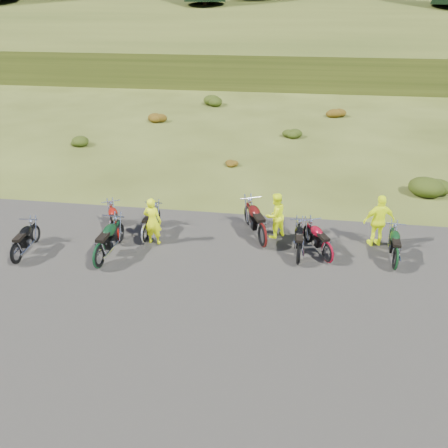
% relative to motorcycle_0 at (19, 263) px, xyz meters
% --- Properties ---
extents(ground, '(300.00, 300.00, 0.00)m').
position_rel_motorcycle_0_xyz_m(ground, '(5.75, 0.34, 0.00)').
color(ground, '#394115').
rests_on(ground, ground).
extents(gravel_pad, '(20.00, 12.00, 0.04)m').
position_rel_motorcycle_0_xyz_m(gravel_pad, '(5.75, -1.66, 0.00)').
color(gravel_pad, black).
rests_on(gravel_pad, ground).
extents(hill_slope, '(300.00, 45.97, 9.37)m').
position_rel_motorcycle_0_xyz_m(hill_slope, '(5.75, 50.34, 0.00)').
color(hill_slope, '#344015').
rests_on(hill_slope, ground).
extents(hill_plateau, '(300.00, 90.00, 9.17)m').
position_rel_motorcycle_0_xyz_m(hill_plateau, '(5.75, 110.34, 0.00)').
color(hill_plateau, '#344015').
rests_on(hill_plateau, ground).
extents(shrub_1, '(1.03, 1.03, 0.61)m').
position_rel_motorcycle_0_xyz_m(shrub_1, '(-3.35, 11.64, 0.31)').
color(shrub_1, black).
rests_on(shrub_1, ground).
extents(shrub_2, '(1.30, 1.30, 0.77)m').
position_rel_motorcycle_0_xyz_m(shrub_2, '(-0.45, 16.94, 0.38)').
color(shrub_2, '#5C300B').
rests_on(shrub_2, ground).
extents(shrub_3, '(1.56, 1.56, 0.92)m').
position_rel_motorcycle_0_xyz_m(shrub_3, '(2.45, 22.24, 0.46)').
color(shrub_3, black).
rests_on(shrub_3, ground).
extents(shrub_4, '(0.77, 0.77, 0.45)m').
position_rel_motorcycle_0_xyz_m(shrub_4, '(5.35, 9.54, 0.23)').
color(shrub_4, '#5C300B').
rests_on(shrub_4, ground).
extents(shrub_5, '(1.03, 1.03, 0.61)m').
position_rel_motorcycle_0_xyz_m(shrub_5, '(8.25, 14.84, 0.31)').
color(shrub_5, black).
rests_on(shrub_5, ground).
extents(shrub_6, '(1.30, 1.30, 0.77)m').
position_rel_motorcycle_0_xyz_m(shrub_6, '(11.15, 20.14, 0.38)').
color(shrub_6, '#5C300B').
rests_on(shrub_6, ground).
extents(shrub_7, '(1.56, 1.56, 0.92)m').
position_rel_motorcycle_0_xyz_m(shrub_7, '(14.05, 7.44, 0.46)').
color(shrub_7, black).
rests_on(shrub_7, ground).
extents(motorcycle_0, '(0.77, 1.94, 0.99)m').
position_rel_motorcycle_0_xyz_m(motorcycle_0, '(0.00, 0.00, 0.00)').
color(motorcycle_0, black).
rests_on(motorcycle_0, ground).
extents(motorcycle_1, '(1.51, 2.05, 1.03)m').
position_rel_motorcycle_0_xyz_m(motorcycle_1, '(2.59, 1.72, 0.00)').
color(motorcycle_1, maroon).
rests_on(motorcycle_1, ground).
extents(motorcycle_2, '(0.84, 2.25, 1.16)m').
position_rel_motorcycle_0_xyz_m(motorcycle_2, '(2.61, 0.14, 0.00)').
color(motorcycle_2, black).
rests_on(motorcycle_2, ground).
extents(motorcycle_3, '(0.69, 1.95, 1.01)m').
position_rel_motorcycle_0_xyz_m(motorcycle_3, '(3.53, 1.76, 0.00)').
color(motorcycle_3, '#B4B5BA').
rests_on(motorcycle_3, ground).
extents(motorcycle_4, '(1.61, 2.44, 1.22)m').
position_rel_motorcycle_0_xyz_m(motorcycle_4, '(7.39, 2.08, 0.00)').
color(motorcycle_4, '#480D0C').
rests_on(motorcycle_4, ground).
extents(motorcycle_5, '(0.64, 1.93, 1.01)m').
position_rel_motorcycle_0_xyz_m(motorcycle_5, '(8.55, 1.18, 0.00)').
color(motorcycle_5, black).
rests_on(motorcycle_5, ground).
extents(motorcycle_6, '(1.41, 1.98, 1.00)m').
position_rel_motorcycle_0_xyz_m(motorcycle_6, '(9.44, 1.41, 0.00)').
color(motorcycle_6, maroon).
rests_on(motorcycle_6, ground).
extents(motorcycle_7, '(0.82, 1.99, 1.02)m').
position_rel_motorcycle_0_xyz_m(motorcycle_7, '(11.43, 1.30, 0.00)').
color(motorcycle_7, black).
rests_on(motorcycle_7, ground).
extents(person_middle, '(0.63, 0.44, 1.62)m').
position_rel_motorcycle_0_xyz_m(person_middle, '(3.82, 1.79, 0.81)').
color(person_middle, '#EAFD0D').
rests_on(person_middle, ground).
extents(person_right_a, '(0.97, 0.96, 1.58)m').
position_rel_motorcycle_0_xyz_m(person_right_a, '(7.75, 2.81, 0.79)').
color(person_right_a, '#EAFD0D').
rests_on(person_right_a, ground).
extents(person_right_b, '(1.11, 0.68, 1.77)m').
position_rel_motorcycle_0_xyz_m(person_right_b, '(11.09, 2.71, 0.88)').
color(person_right_b, '#EAFD0D').
rests_on(person_right_b, ground).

